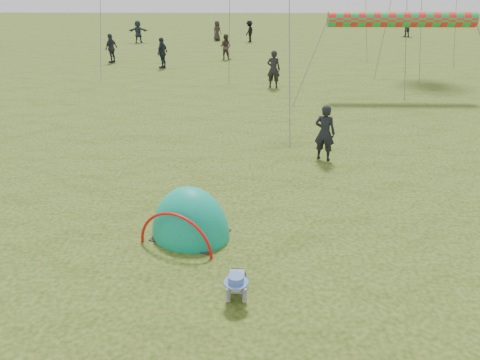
{
  "coord_description": "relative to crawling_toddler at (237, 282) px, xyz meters",
  "views": [
    {
      "loc": [
        -0.4,
        -6.26,
        4.79
      ],
      "look_at": [
        -0.59,
        2.52,
        1.0
      ],
      "focal_mm": 35.0,
      "sensor_mm": 36.0,
      "label": 1
    }
  ],
  "objects": [
    {
      "name": "crowd_person_9",
      "position": [
        0.09,
        33.75,
        0.57
      ],
      "size": [
        1.0,
        1.25,
        1.69
      ],
      "primitive_type": "imported",
      "rotation": [
        0.0,
        0.0,
        4.31
      ],
      "color": "black",
      "rests_on": "ground"
    },
    {
      "name": "crowd_person_14",
      "position": [
        -4.89,
        21.27,
        0.59
      ],
      "size": [
        0.74,
        1.1,
        1.73
      ],
      "primitive_type": "imported",
      "rotation": [
        0.0,
        0.0,
        4.36
      ],
      "color": "#1F2635",
      "rests_on": "ground"
    },
    {
      "name": "ground",
      "position": [
        0.59,
        -0.02,
        -0.27
      ],
      "size": [
        140.0,
        140.0,
        0.0
      ],
      "primitive_type": "plane",
      "color": "#183507"
    },
    {
      "name": "crowd_person_11",
      "position": [
        -8.92,
        33.02,
        0.6
      ],
      "size": [
        1.61,
        0.52,
        1.74
      ],
      "primitive_type": "imported",
      "rotation": [
        0.0,
        0.0,
        3.14
      ],
      "color": "#2A3448",
      "rests_on": "ground"
    },
    {
      "name": "crowd_person_6",
      "position": [
        1.29,
        16.09,
        0.6
      ],
      "size": [
        0.72,
        0.55,
        1.74
      ],
      "primitive_type": "imported",
      "rotation": [
        0.0,
        0.0,
        2.9
      ],
      "color": "black",
      "rests_on": "ground"
    },
    {
      "name": "crowd_person_16",
      "position": [
        -2.62,
        34.65,
        0.53
      ],
      "size": [
        0.93,
        0.86,
        1.6
      ],
      "primitive_type": "imported",
      "rotation": [
        0.0,
        0.0,
        2.54
      ],
      "color": "#2A221E",
      "rests_on": "ground"
    },
    {
      "name": "crowd_person_8",
      "position": [
        -8.36,
        23.1,
        0.6
      ],
      "size": [
        0.8,
        1.11,
        1.74
      ],
      "primitive_type": "imported",
      "rotation": [
        0.0,
        0.0,
        4.3
      ],
      "color": "#272C39",
      "rests_on": "ground"
    },
    {
      "name": "popup_tent",
      "position": [
        -0.99,
        1.96,
        -0.27
      ],
      "size": [
        2.01,
        1.86,
        2.1
      ],
      "primitive_type": "ellipsoid",
      "rotation": [
        0.0,
        0.0,
        -0.39
      ],
      "color": "#048B4A",
      "rests_on": "ground"
    },
    {
      "name": "standing_adult",
      "position": [
        2.31,
        6.38,
        0.53
      ],
      "size": [
        0.69,
        0.59,
        1.6
      ],
      "primitive_type": "imported",
      "rotation": [
        0.0,
        0.0,
        2.72
      ],
      "color": "black",
      "rests_on": "ground"
    },
    {
      "name": "crawling_toddler",
      "position": [
        0.0,
        0.0,
        0.0
      ],
      "size": [
        0.51,
        0.72,
        0.55
      ],
      "primitive_type": null,
      "rotation": [
        0.0,
        0.0,
        -0.02
      ],
      "color": "black",
      "rests_on": "ground"
    },
    {
      "name": "rainbow_tube_kite",
      "position": [
        6.5,
        14.46,
        2.96
      ],
      "size": [
        6.14,
        0.64,
        0.64
      ],
      "primitive_type": "cylinder",
      "rotation": [
        0.0,
        1.57,
        0.0
      ],
      "color": "red"
    },
    {
      "name": "crowd_person_5",
      "position": [
        14.2,
        37.77,
        0.55
      ],
      "size": [
        1.59,
        1.01,
        1.64
      ],
      "primitive_type": "imported",
      "rotation": [
        0.0,
        0.0,
        3.52
      ],
      "color": "#1C2C36",
      "rests_on": "ground"
    },
    {
      "name": "crowd_person_1",
      "position": [
        -1.4,
        24.54,
        0.52
      ],
      "size": [
        0.93,
        0.83,
        1.58
      ],
      "primitive_type": "imported",
      "rotation": [
        0.0,
        0.0,
        2.78
      ],
      "color": "#3F2F2C",
      "rests_on": "ground"
    }
  ]
}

